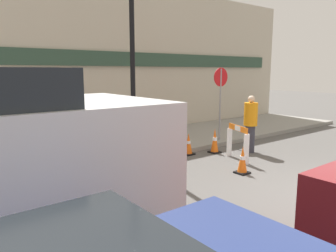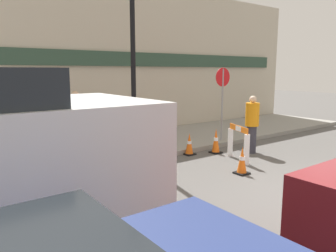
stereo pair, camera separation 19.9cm
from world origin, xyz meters
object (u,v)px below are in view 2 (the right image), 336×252
Objects in this scene: streetlamp_post at (132,8)px; stop_sign at (222,92)px; person_worker at (252,123)px; person_pedestrian at (76,117)px.

streetlamp_post reaches higher than stop_sign.
stop_sign is at bearing -96.63° from person_worker.
person_pedestrian is at bearing -38.76° from person_worker.
person_worker is at bearing 107.76° from person_pedestrian.
stop_sign is 1.41× the size of person_pedestrian.
person_worker is (3.06, -1.52, -3.07)m from streetlamp_post.
stop_sign is at bearing 122.40° from person_pedestrian.
streetlamp_post reaches higher than person_pedestrian.
streetlamp_post is 3.62× the size of person_pedestrian.
person_worker is 5.16m from person_pedestrian.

